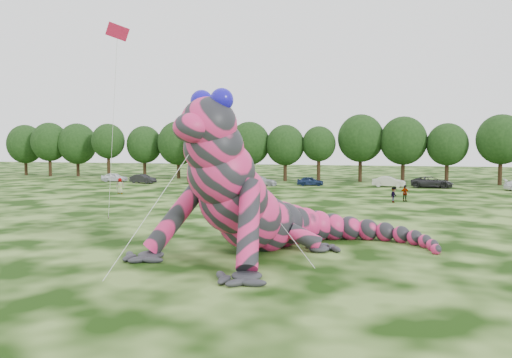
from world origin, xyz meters
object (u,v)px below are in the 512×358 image
object	(u,v)px
tree_1	(50,149)
car_1	(143,179)
tree_9	(319,154)
car_6	(432,182)
tree_7	(249,151)
car_4	(310,181)
tree_4	(144,152)
tree_3	(108,151)
spectator_3	(405,193)
tree_2	(78,150)
spectator_2	(394,195)
tree_12	(447,153)
car_5	(389,182)
flying_kite	(117,46)
car_0	(115,177)
tree_13	(501,150)
tree_11	(403,150)
car_2	(206,178)
car_3	(260,181)
tree_5	(178,150)
tree_0	(25,150)
tree_8	(285,153)
inflatable_gecko	(264,173)
spectator_1	(192,198)
spectator_4	(120,186)
tree_10	(360,148)
tree_6	(205,151)

from	to	relation	value
tree_1	car_1	size ratio (longest dim) A/B	2.39
tree_9	car_6	xyz separation A→B (m)	(16.25, -7.41, -3.58)
tree_7	car_4	xyz separation A→B (m)	(11.06, -7.67, -4.10)
tree_4	car_4	world-z (taller)	tree_4
tree_3	tree_4	size ratio (longest dim) A/B	1.04
tree_3	spectator_3	world-z (taller)	tree_3
tree_2	spectator_2	xyz separation A→B (m)	(55.14, -27.88, -4.03)
tree_7	tree_12	bearing A→B (deg)	1.78
car_5	car_4	bearing A→B (deg)	98.38
flying_kite	car_0	size ratio (longest dim) A/B	3.57
tree_9	car_0	world-z (taller)	tree_9
tree_1	tree_12	size ratio (longest dim) A/B	1.09
tree_2	tree_9	bearing A→B (deg)	-1.84
tree_13	car_0	xyz separation A→B (m)	(-56.84, -8.33, -4.37)
tree_11	car_2	world-z (taller)	tree_11
tree_4	car_4	bearing A→B (deg)	-17.37
flying_kite	car_3	bearing A→B (deg)	89.02
tree_13	car_6	xyz separation A→B (m)	(-9.81, -7.19, -4.31)
tree_2	flying_kite	bearing A→B (deg)	-53.10
tree_5	car_4	xyz separation A→B (m)	(24.10, -9.30, -4.26)
tree_0	car_1	xyz separation A→B (m)	(30.67, -12.28, -4.08)
tree_8	car_4	xyz separation A→B (m)	(5.19, -7.85, -3.83)
inflatable_gecko	tree_13	xyz separation A→B (m)	(22.31, 51.20, 0.79)
car_0	spectator_2	size ratio (longest dim) A/B	2.56
tree_4	car_0	bearing A→B (deg)	-90.41
tree_7	tree_0	bearing A→B (deg)	176.87
inflatable_gecko	tree_11	xyz separation A→B (m)	(8.97, 52.27, 0.76)
inflatable_gecko	spectator_1	world-z (taller)	inflatable_gecko
tree_5	car_0	bearing A→B (deg)	-124.34
tree_0	tree_7	world-z (taller)	tree_0
inflatable_gecko	car_5	distance (m)	44.38
car_3	tree_11	bearing A→B (deg)	-64.75
spectator_1	car_2	bearing A→B (deg)	143.45
tree_2	spectator_3	world-z (taller)	tree_2
car_4	spectator_4	bearing A→B (deg)	124.00
tree_10	tree_11	size ratio (longest dim) A/B	1.04
tree_9	spectator_2	world-z (taller)	tree_9
tree_8	tree_11	size ratio (longest dim) A/B	0.89
tree_5	tree_11	distance (m)	36.91
tree_9	car_3	size ratio (longest dim) A/B	1.82
tree_4	tree_9	xyz separation A→B (m)	(30.71, -1.37, -0.19)
spectator_3	spectator_4	xyz separation A→B (m)	(-32.43, 0.02, 0.09)
car_3	car_4	xyz separation A→B (m)	(6.86, 1.90, -0.05)
tree_1	tree_7	size ratio (longest dim) A/B	1.04
tree_1	tree_5	size ratio (longest dim) A/B	1.00
tree_0	tree_9	world-z (taller)	tree_0
car_1	car_4	xyz separation A→B (m)	(24.87, 2.19, -0.04)
car_6	car_3	bearing A→B (deg)	105.26
tree_5	car_6	distance (m)	41.53
tree_6	spectator_2	distance (m)	39.53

